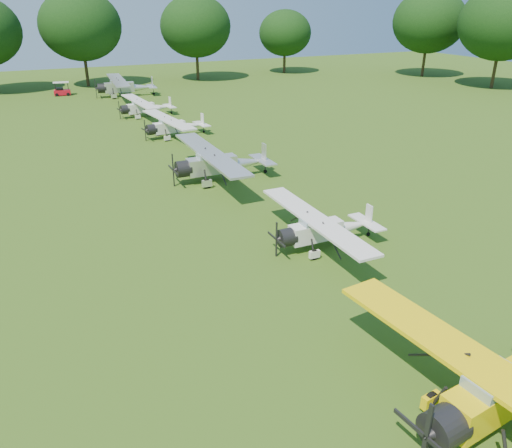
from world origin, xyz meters
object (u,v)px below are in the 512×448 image
(aircraft_3, at_px, (323,227))
(aircraft_5, at_px, (174,125))
(aircraft_2, at_px, (505,386))
(aircraft_6, at_px, (145,106))
(golf_cart, at_px, (62,91))
(aircraft_7, at_px, (124,85))
(aircraft_4, at_px, (219,161))

(aircraft_3, height_order, aircraft_5, aircraft_5)
(aircraft_2, distance_m, aircraft_6, 46.20)
(aircraft_2, relative_size, aircraft_3, 1.23)
(aircraft_6, xyz_separation_m, golf_cart, (-6.87, 17.23, -0.52))
(aircraft_3, height_order, aircraft_7, aircraft_7)
(aircraft_4, xyz_separation_m, aircraft_6, (0.11, 22.54, -0.21))
(aircraft_2, height_order, golf_cart, aircraft_2)
(aircraft_5, distance_m, golf_cart, 27.95)
(aircraft_4, height_order, aircraft_5, aircraft_4)
(aircraft_4, xyz_separation_m, aircraft_7, (0.48, 35.63, 0.09))
(aircraft_2, height_order, aircraft_4, aircraft_4)
(aircraft_3, bearing_deg, aircraft_7, 90.38)
(aircraft_6, bearing_deg, aircraft_3, -93.03)
(aircraft_3, distance_m, aircraft_5, 24.50)
(aircraft_2, height_order, aircraft_5, aircraft_2)
(aircraft_4, height_order, golf_cart, aircraft_4)
(aircraft_7, bearing_deg, aircraft_4, -86.82)
(aircraft_2, height_order, aircraft_6, aircraft_2)
(aircraft_2, distance_m, aircraft_5, 36.45)
(aircraft_2, xyz_separation_m, aircraft_6, (0.38, 46.20, -0.20))
(aircraft_2, height_order, aircraft_7, aircraft_7)
(aircraft_7, bearing_deg, golf_cart, 154.24)
(aircraft_3, bearing_deg, aircraft_4, 94.91)
(aircraft_5, height_order, aircraft_6, aircraft_5)
(aircraft_4, distance_m, aircraft_7, 35.63)
(aircraft_6, distance_m, aircraft_7, 13.10)
(aircraft_3, relative_size, aircraft_7, 0.75)
(aircraft_3, relative_size, golf_cart, 4.30)
(aircraft_3, xyz_separation_m, aircraft_7, (-0.60, 47.35, 0.34))
(aircraft_2, xyz_separation_m, aircraft_7, (0.75, 59.30, 0.11))
(aircraft_5, height_order, golf_cart, aircraft_5)
(aircraft_2, xyz_separation_m, aircraft_5, (0.76, 36.44, -0.20))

